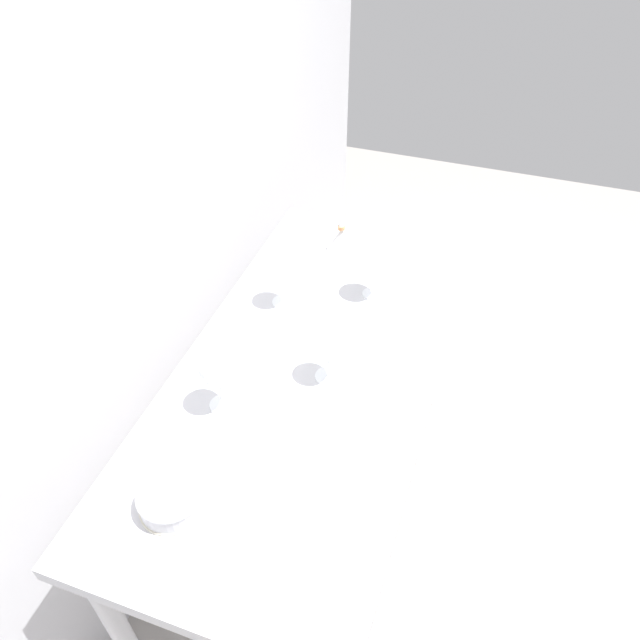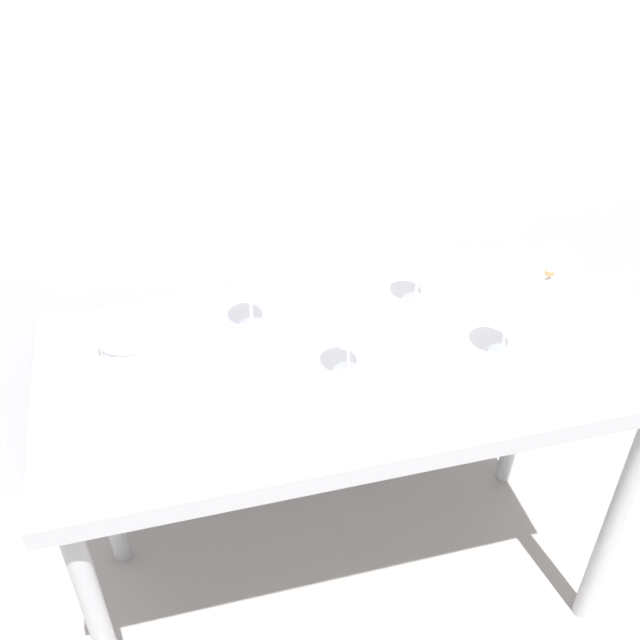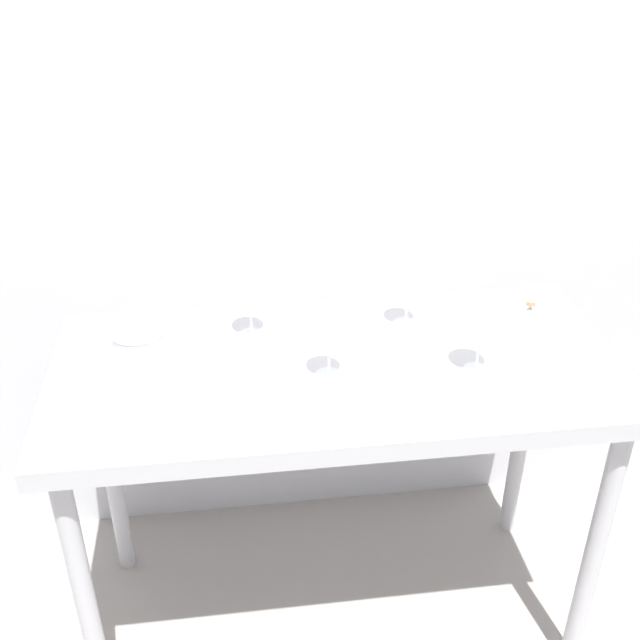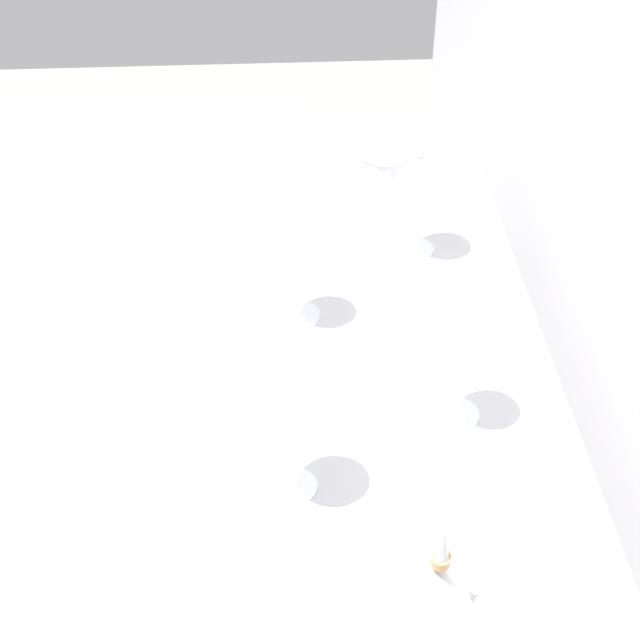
{
  "view_description": "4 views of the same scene",
  "coord_description": "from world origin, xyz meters",
  "px_view_note": "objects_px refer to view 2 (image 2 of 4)",
  "views": [
    {
      "loc": [
        -1.03,
        -0.39,
        2.05
      ],
      "look_at": [
        0.07,
        -0.01,
        1.0
      ],
      "focal_mm": 33.93,
      "sensor_mm": 36.0,
      "label": 1
    },
    {
      "loc": [
        -0.39,
        -1.25,
        2.0
      ],
      "look_at": [
        -0.06,
        0.05,
        0.97
      ],
      "focal_mm": 42.24,
      "sensor_mm": 36.0,
      "label": 2
    },
    {
      "loc": [
        -0.24,
        -1.55,
        1.92
      ],
      "look_at": [
        -0.04,
        0.04,
        0.99
      ],
      "focal_mm": 42.63,
      "sensor_mm": 36.0,
      "label": 3
    },
    {
      "loc": [
        1.13,
        -0.1,
        1.85
      ],
      "look_at": [
        0.02,
        -0.03,
        0.93
      ],
      "focal_mm": 51.71,
      "sensor_mm": 36.0,
      "label": 4
    }
  ],
  "objects_px": {
    "wine_glass_near_center": "(349,332)",
    "tasting_sheet_upper": "(416,354)",
    "wine_glass_near_right": "(510,308)",
    "wine_glass_far_right": "(420,260)",
    "wine_glass_far_left": "(249,282)",
    "tasting_bowl": "(129,342)",
    "decanter_funnel": "(546,287)"
  },
  "relations": [
    {
      "from": "wine_glass_near_center",
      "to": "tasting_sheet_upper",
      "type": "height_order",
      "value": "wine_glass_near_center"
    },
    {
      "from": "wine_glass_near_right",
      "to": "wine_glass_near_center",
      "type": "distance_m",
      "value": 0.36
    },
    {
      "from": "wine_glass_far_right",
      "to": "tasting_sheet_upper",
      "type": "bearing_deg",
      "value": -109.65
    },
    {
      "from": "wine_glass_far_left",
      "to": "wine_glass_near_right",
      "type": "relative_size",
      "value": 1.0
    },
    {
      "from": "tasting_sheet_upper",
      "to": "wine_glass_near_center",
      "type": "bearing_deg",
      "value": 167.21
    },
    {
      "from": "wine_glass_near_center",
      "to": "tasting_bowl",
      "type": "relative_size",
      "value": 1.15
    },
    {
      "from": "wine_glass_far_left",
      "to": "tasting_bowl",
      "type": "height_order",
      "value": "wine_glass_far_left"
    },
    {
      "from": "wine_glass_near_center",
      "to": "tasting_bowl",
      "type": "height_order",
      "value": "wine_glass_near_center"
    },
    {
      "from": "decanter_funnel",
      "to": "wine_glass_far_right",
      "type": "bearing_deg",
      "value": 165.78
    },
    {
      "from": "tasting_bowl",
      "to": "wine_glass_near_center",
      "type": "bearing_deg",
      "value": -22.97
    },
    {
      "from": "decanter_funnel",
      "to": "tasting_sheet_upper",
      "type": "bearing_deg",
      "value": -163.05
    },
    {
      "from": "wine_glass_far_left",
      "to": "decanter_funnel",
      "type": "relative_size",
      "value": 1.3
    },
    {
      "from": "tasting_sheet_upper",
      "to": "decanter_funnel",
      "type": "distance_m",
      "value": 0.39
    },
    {
      "from": "wine_glass_far_right",
      "to": "tasting_bowl",
      "type": "relative_size",
      "value": 1.19
    },
    {
      "from": "wine_glass_far_left",
      "to": "wine_glass_near_right",
      "type": "distance_m",
      "value": 0.58
    },
    {
      "from": "wine_glass_near_right",
      "to": "wine_glass_near_center",
      "type": "height_order",
      "value": "wine_glass_near_right"
    },
    {
      "from": "tasting_sheet_upper",
      "to": "tasting_bowl",
      "type": "relative_size",
      "value": 1.82
    },
    {
      "from": "wine_glass_near_center",
      "to": "decanter_funnel",
      "type": "distance_m",
      "value": 0.57
    },
    {
      "from": "wine_glass_far_left",
      "to": "tasting_bowl",
      "type": "relative_size",
      "value": 1.25
    },
    {
      "from": "wine_glass_far_right",
      "to": "tasting_bowl",
      "type": "distance_m",
      "value": 0.7
    },
    {
      "from": "wine_glass_near_center",
      "to": "wine_glass_far_left",
      "type": "bearing_deg",
      "value": 128.91
    },
    {
      "from": "wine_glass_far_left",
      "to": "wine_glass_near_center",
      "type": "height_order",
      "value": "wine_glass_far_left"
    },
    {
      "from": "tasting_bowl",
      "to": "decanter_funnel",
      "type": "relative_size",
      "value": 1.04
    },
    {
      "from": "wine_glass_near_right",
      "to": "tasting_sheet_upper",
      "type": "bearing_deg",
      "value": 166.72
    },
    {
      "from": "tasting_bowl",
      "to": "wine_glass_far_left",
      "type": "bearing_deg",
      "value": 4.2
    },
    {
      "from": "wine_glass_near_right",
      "to": "tasting_sheet_upper",
      "type": "height_order",
      "value": "wine_glass_near_right"
    },
    {
      "from": "wine_glass_far_right",
      "to": "tasting_bowl",
      "type": "height_order",
      "value": "wine_glass_far_right"
    },
    {
      "from": "wine_glass_far_left",
      "to": "wine_glass_far_right",
      "type": "distance_m",
      "value": 0.41
    },
    {
      "from": "wine_glass_near_right",
      "to": "tasting_bowl",
      "type": "bearing_deg",
      "value": 165.26
    },
    {
      "from": "wine_glass_near_right",
      "to": "wine_glass_far_left",
      "type": "bearing_deg",
      "value": 156.1
    },
    {
      "from": "wine_glass_near_right",
      "to": "wine_glass_far_right",
      "type": "bearing_deg",
      "value": 116.99
    },
    {
      "from": "wine_glass_near_center",
      "to": "tasting_bowl",
      "type": "xyz_separation_m",
      "value": [
        -0.46,
        0.19,
        -0.09
      ]
    }
  ]
}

